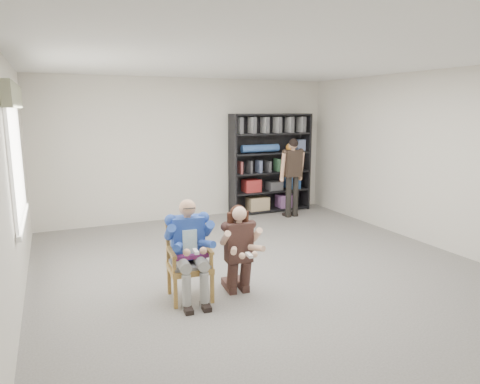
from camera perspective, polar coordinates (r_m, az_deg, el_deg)
name	(u,v)px	position (r m, az deg, el deg)	size (l,w,h in m)	color
room_shell	(273,172)	(5.48, 4.46, 2.66)	(6.00, 7.00, 2.80)	silver
floor	(272,275)	(5.85, 4.25, -11.04)	(6.00, 7.00, 0.01)	slate
window_left	(18,157)	(5.81, -27.50, 4.21)	(0.16, 2.00, 1.75)	white
armchair	(190,261)	(5.05, -6.74, -9.13)	(0.53, 0.51, 0.92)	olive
seated_man	(189,250)	(5.01, -6.78, -7.65)	(0.51, 0.72, 1.19)	#2A5296
kneeling_woman	(239,250)	(5.11, -0.08, -7.79)	(0.46, 0.74, 1.09)	#34211C
bookshelf	(270,163)	(9.19, 4.08, 3.82)	(1.80, 0.38, 2.10)	black
standing_man	(292,178)	(8.79, 7.00, 1.86)	(0.50, 0.28, 1.62)	black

